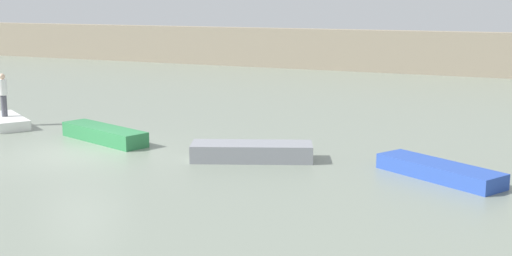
{
  "coord_description": "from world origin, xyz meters",
  "views": [
    {
      "loc": [
        13.15,
        -16.02,
        4.72
      ],
      "look_at": [
        4.91,
        2.39,
        0.78
      ],
      "focal_mm": 46.7,
      "sensor_mm": 36.0,
      "label": 1
    }
  ],
  "objects_px": {
    "rowboat_grey": "(252,152)",
    "rowboat_blue": "(439,171)",
    "person_white_shirt": "(3,93)",
    "rowboat_green": "(104,134)",
    "rowboat_white": "(5,121)"
  },
  "relations": [
    {
      "from": "rowboat_white",
      "to": "rowboat_blue",
      "type": "bearing_deg",
      "value": 29.36
    },
    {
      "from": "rowboat_blue",
      "to": "rowboat_white",
      "type": "bearing_deg",
      "value": -154.17
    },
    {
      "from": "rowboat_green",
      "to": "rowboat_grey",
      "type": "xyz_separation_m",
      "value": [
        5.62,
        -0.39,
        0.01
      ]
    },
    {
      "from": "rowboat_grey",
      "to": "person_white_shirt",
      "type": "bearing_deg",
      "value": 151.95
    },
    {
      "from": "rowboat_grey",
      "to": "person_white_shirt",
      "type": "distance_m",
      "value": 10.78
    },
    {
      "from": "person_white_shirt",
      "to": "rowboat_blue",
      "type": "bearing_deg",
      "value": -3.21
    },
    {
      "from": "rowboat_grey",
      "to": "rowboat_blue",
      "type": "relative_size",
      "value": 1.0
    },
    {
      "from": "rowboat_grey",
      "to": "person_white_shirt",
      "type": "relative_size",
      "value": 2.21
    },
    {
      "from": "rowboat_green",
      "to": "rowboat_blue",
      "type": "height_order",
      "value": "rowboat_green"
    },
    {
      "from": "rowboat_white",
      "to": "rowboat_grey",
      "type": "relative_size",
      "value": 0.82
    },
    {
      "from": "rowboat_blue",
      "to": "person_white_shirt",
      "type": "relative_size",
      "value": 2.21
    },
    {
      "from": "rowboat_white",
      "to": "rowboat_blue",
      "type": "distance_m",
      "value": 16.09
    },
    {
      "from": "rowboat_green",
      "to": "person_white_shirt",
      "type": "height_order",
      "value": "person_white_shirt"
    },
    {
      "from": "rowboat_green",
      "to": "person_white_shirt",
      "type": "xyz_separation_m",
      "value": [
        -5.06,
        0.71,
        1.01
      ]
    },
    {
      "from": "rowboat_blue",
      "to": "rowboat_green",
      "type": "bearing_deg",
      "value": -151.96
    }
  ]
}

